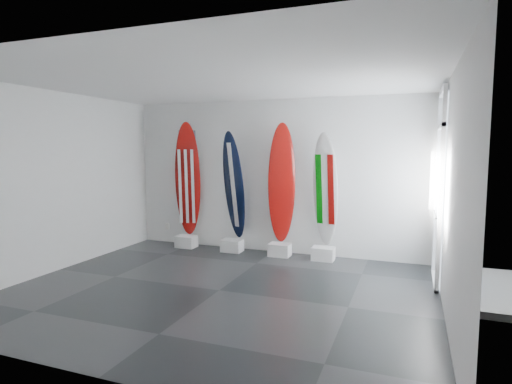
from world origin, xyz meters
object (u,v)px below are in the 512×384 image
at_px(surfboard_usa, 188,179).
at_px(surfboard_italy, 325,190).
at_px(surfboard_navy, 234,186).
at_px(surfboard_swiss, 282,183).

relative_size(surfboard_usa, surfboard_italy, 1.11).
distance_m(surfboard_navy, surfboard_swiss, 1.00).
height_order(surfboard_navy, surfboard_italy, surfboard_navy).
distance_m(surfboard_usa, surfboard_navy, 1.05).
relative_size(surfboard_usa, surfboard_swiss, 1.02).
bearing_deg(surfboard_navy, surfboard_swiss, 16.45).
xyz_separation_m(surfboard_swiss, surfboard_italy, (0.84, 0.00, -0.09)).
bearing_deg(surfboard_usa, surfboard_italy, -16.37).
bearing_deg(surfboard_italy, surfboard_usa, -169.65).
relative_size(surfboard_swiss, surfboard_italy, 1.08).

